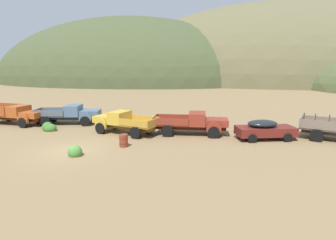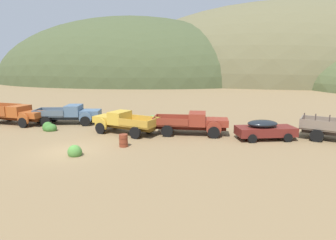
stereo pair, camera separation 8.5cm
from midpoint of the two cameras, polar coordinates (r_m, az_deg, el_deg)
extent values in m
plane|color=olive|center=(20.43, -19.56, -6.03)|extent=(300.00, 300.00, 0.00)
ellipsoid|color=#424C2D|center=(94.69, -8.37, 7.63)|extent=(88.84, 53.38, 41.17)
ellipsoid|color=brown|center=(101.84, 21.87, 7.20)|extent=(119.15, 62.27, 50.95)
cube|color=#51220D|center=(31.51, -28.78, 0.40)|extent=(6.06, 1.66, 0.36)
cube|color=#A34C1E|center=(29.90, -25.92, 1.03)|extent=(2.08, 1.90, 0.55)
cube|color=#B7B2A8|center=(29.31, -24.65, 0.90)|extent=(0.22, 1.16, 0.44)
cylinder|color=#A34C1E|center=(29.43, -27.53, 0.04)|extent=(1.21, 0.32, 1.20)
cylinder|color=#A34C1E|center=(30.84, -24.95, 0.73)|extent=(1.21, 0.32, 1.20)
cube|color=#A34C1E|center=(31.00, -28.17, 1.62)|extent=(1.61, 2.08, 1.05)
cube|color=black|center=(30.53, -27.39, 1.97)|extent=(0.25, 1.63, 0.59)
cube|color=#97471E|center=(32.67, -30.82, 0.97)|extent=(3.25, 2.37, 0.12)
cube|color=#97471E|center=(33.26, -29.64, 2.18)|extent=(3.02, 0.47, 0.95)
cylinder|color=black|center=(29.44, -27.55, -0.52)|extent=(0.99, 0.39, 0.96)
cylinder|color=black|center=(30.93, -24.84, 0.23)|extent=(0.99, 0.39, 0.96)
cylinder|color=black|center=(33.62, -29.72, 0.60)|extent=(0.99, 0.39, 0.96)
cube|color=#262D39|center=(29.57, -19.70, 0.51)|extent=(6.01, 2.19, 0.36)
cube|color=slate|center=(28.89, -15.64, 1.43)|extent=(2.20, 2.11, 0.55)
cube|color=#B7B2A8|center=(28.69, -13.94, 1.40)|extent=(0.33, 1.20, 0.44)
cylinder|color=slate|center=(28.01, -16.60, 0.34)|extent=(1.21, 0.42, 1.20)
cylinder|color=slate|center=(30.01, -15.59, 1.10)|extent=(1.21, 0.42, 1.20)
cube|color=slate|center=(29.29, -18.74, 1.88)|extent=(1.76, 2.27, 1.05)
cube|color=black|center=(29.08, -17.61, 2.30)|extent=(0.40, 1.69, 0.59)
cube|color=#4D5B67|center=(30.08, -22.67, 0.94)|extent=(3.37, 2.69, 0.12)
cube|color=#4D5B67|center=(29.05, -23.45, 1.21)|extent=(2.95, 0.72, 0.55)
cube|color=#4D5B67|center=(31.00, -22.02, 1.90)|extent=(2.95, 0.72, 0.55)
cube|color=#4D5B67|center=(30.57, -25.23, 1.52)|extent=(0.53, 2.09, 0.55)
cylinder|color=black|center=(28.01, -16.60, -0.24)|extent=(1.00, 0.47, 0.96)
cylinder|color=black|center=(30.11, -15.53, 0.60)|extent=(1.00, 0.47, 0.96)
cylinder|color=black|center=(29.24, -23.82, -0.27)|extent=(1.00, 0.47, 0.96)
cylinder|color=black|center=(31.25, -22.32, 0.54)|extent=(1.00, 0.47, 0.96)
cube|color=brown|center=(24.25, -8.86, -1.21)|extent=(5.55, 2.49, 0.36)
cube|color=gold|center=(25.39, -12.61, 0.26)|extent=(2.15, 2.09, 0.55)
cube|color=#B7B2A8|center=(25.91, -13.99, 0.36)|extent=(0.41, 1.12, 0.44)
cylinder|color=gold|center=(26.06, -10.80, -0.18)|extent=(1.20, 0.52, 1.20)
cylinder|color=gold|center=(24.57, -13.62, -0.99)|extent=(1.20, 0.52, 1.20)
cube|color=gold|center=(24.41, -9.90, 0.53)|extent=(1.77, 2.20, 1.05)
cube|color=black|center=(24.72, -10.98, 1.12)|extent=(0.52, 1.56, 0.59)
cube|color=#B5882D|center=(23.36, -5.88, -1.01)|extent=(3.24, 2.71, 0.12)
cube|color=#B5882D|center=(24.11, -4.61, 0.21)|extent=(2.70, 0.90, 0.55)
cube|color=#B5882D|center=(22.48, -7.27, -0.65)|extent=(2.70, 0.90, 0.55)
cube|color=#B5882D|center=(22.60, -3.05, -0.51)|extent=(0.67, 1.94, 0.55)
cylinder|color=black|center=(26.16, -10.71, -0.76)|extent=(1.00, 0.55, 0.96)
cylinder|color=black|center=(24.59, -13.67, -1.65)|extent=(1.00, 0.55, 0.96)
cylinder|color=black|center=(24.18, -4.06, -1.57)|extent=(1.00, 0.55, 0.96)
cylinder|color=black|center=(22.48, -6.80, -2.61)|extent=(1.00, 0.55, 0.96)
cube|color=#42140D|center=(23.76, 4.49, -1.36)|extent=(5.94, 1.30, 0.36)
cube|color=maroon|center=(23.67, 9.76, -0.42)|extent=(1.95, 1.83, 0.55)
cube|color=#B7B2A8|center=(23.73, 11.85, -0.53)|extent=(0.15, 1.19, 0.44)
cylinder|color=maroon|center=(22.73, 9.22, -1.80)|extent=(1.21, 0.25, 1.20)
cylinder|color=maroon|center=(24.74, 9.06, -0.73)|extent=(1.21, 0.25, 1.20)
cube|color=maroon|center=(23.60, 5.87, 0.27)|extent=(1.47, 2.06, 1.05)
cube|color=black|center=(23.56, 7.37, 0.74)|extent=(0.14, 1.68, 0.59)
cube|color=maroon|center=(23.84, 0.63, -0.70)|extent=(3.09, 2.23, 0.12)
cube|color=maroon|center=(22.76, 0.33, -0.41)|extent=(2.98, 0.26, 0.55)
cube|color=maroon|center=(24.78, 0.90, 0.55)|extent=(2.98, 0.26, 0.55)
cube|color=maroon|center=(23.97, -2.76, 0.17)|extent=(0.21, 2.07, 0.55)
cylinder|color=black|center=(22.75, 9.20, -2.52)|extent=(0.97, 0.33, 0.96)
cylinder|color=black|center=(24.85, 9.04, -1.34)|extent=(0.97, 0.33, 0.96)
cylinder|color=black|center=(22.91, -0.30, -2.27)|extent=(0.97, 0.33, 0.96)
cylinder|color=black|center=(25.00, 0.34, -1.12)|extent=(0.97, 0.33, 0.96)
cube|color=maroon|center=(23.39, 19.09, -2.12)|extent=(4.85, 2.99, 0.68)
ellipsoid|color=black|center=(23.15, 18.58, -0.69)|extent=(2.70, 2.18, 0.57)
ellipsoid|color=maroon|center=(24.29, 23.47, -1.79)|extent=(1.36, 1.67, 0.61)
cylinder|color=black|center=(23.30, 23.10, -3.32)|extent=(0.71, 0.38, 0.68)
cylinder|color=black|center=(24.86, 21.12, -2.29)|extent=(0.71, 0.38, 0.68)
cylinder|color=black|center=(22.11, 16.70, -3.63)|extent=(0.71, 0.38, 0.68)
cylinder|color=black|center=(23.75, 15.06, -2.53)|extent=(0.71, 0.38, 0.68)
cube|color=#746354|center=(25.24, 28.69, -1.43)|extent=(3.61, 2.96, 0.12)
cube|color=#746354|center=(24.17, 28.69, -0.95)|extent=(2.96, 1.16, 0.70)
cube|color=#746354|center=(26.15, 28.85, -0.13)|extent=(2.96, 1.16, 0.70)
cube|color=#746354|center=(25.23, 25.40, -0.18)|extent=(0.78, 1.93, 0.70)
cube|color=#3D322D|center=(24.12, 25.88, 0.74)|extent=(0.10, 0.10, 0.50)
cube|color=#3D322D|center=(24.07, 27.72, 0.56)|extent=(0.10, 0.10, 0.50)
cube|color=#3D322D|center=(24.06, 29.93, 0.34)|extent=(0.10, 0.10, 0.50)
cylinder|color=black|center=(24.30, 27.89, -2.82)|extent=(1.00, 0.59, 0.96)
cylinder|color=black|center=(26.36, 28.12, -1.82)|extent=(1.00, 0.59, 0.96)
cylinder|color=brown|center=(20.45, -9.14, -4.15)|extent=(0.62, 0.62, 0.92)
torus|color=#552315|center=(20.40, -9.16, -3.66)|extent=(0.66, 0.66, 0.03)
torus|color=#552315|center=(20.50, -9.13, -4.65)|extent=(0.66, 0.66, 0.03)
ellipsoid|color=#3D702D|center=(27.34, -23.35, -1.41)|extent=(0.99, 0.89, 1.01)
ellipsoid|color=#3D702D|center=(27.06, -22.70, -1.60)|extent=(0.89, 0.80, 0.82)
ellipsoid|color=#3D702D|center=(27.11, -23.00, -1.62)|extent=(0.99, 0.89, 0.78)
ellipsoid|color=#4C8438|center=(19.27, -18.53, -6.20)|extent=(0.93, 0.84, 0.92)
ellipsoid|color=#4C8438|center=(19.48, -18.32, -6.27)|extent=(0.59, 0.53, 0.60)
ellipsoid|color=#4C8438|center=(19.60, -18.28, -6.08)|extent=(0.64, 0.57, 0.70)
ellipsoid|color=#5B8E42|center=(28.41, -3.31, -0.13)|extent=(0.80, 0.72, 0.86)
ellipsoid|color=#5B8E42|center=(28.29, -3.30, -0.07)|extent=(0.98, 0.88, 1.05)
camera|label=1|loc=(0.04, -90.10, -0.02)|focal=29.94mm
camera|label=2|loc=(0.04, 89.90, 0.02)|focal=29.94mm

